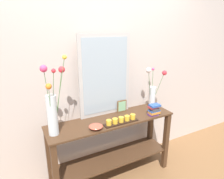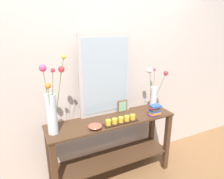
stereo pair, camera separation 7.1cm
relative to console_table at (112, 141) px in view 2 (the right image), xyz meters
name	(u,v)px [view 2 (the right image)]	position (x,y,z in m)	size (l,w,h in m)	color
ground_plane	(112,177)	(0.00, 0.00, -0.51)	(7.00, 6.00, 0.02)	brown
wall_back	(100,64)	(0.00, 0.32, 0.85)	(6.40, 0.08, 2.70)	beige
console_table	(112,141)	(0.00, 0.00, 0.00)	(1.45, 0.39, 0.78)	#472D1C
mirror_leaning	(105,76)	(0.00, 0.16, 0.74)	(0.62, 0.03, 0.92)	#B7B2AD
tall_vase_left	(52,108)	(-0.64, -0.03, 0.55)	(0.23, 0.16, 0.76)	silver
vase_right	(154,92)	(0.61, 0.06, 0.50)	(0.26, 0.20, 0.53)	silver
candle_tray	(121,121)	(0.05, -0.12, 0.31)	(0.39, 0.09, 0.07)	black
picture_frame_small	(122,106)	(0.20, 0.13, 0.36)	(0.12, 0.01, 0.15)	brown
decorative_bowl	(95,126)	(-0.25, -0.12, 0.31)	(0.14, 0.14, 0.05)	#B24C38
book_stack	(155,110)	(0.48, -0.13, 0.35)	(0.13, 0.10, 0.13)	#663884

